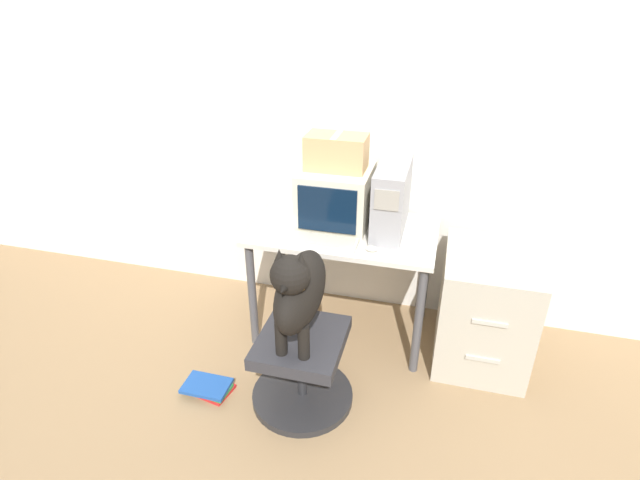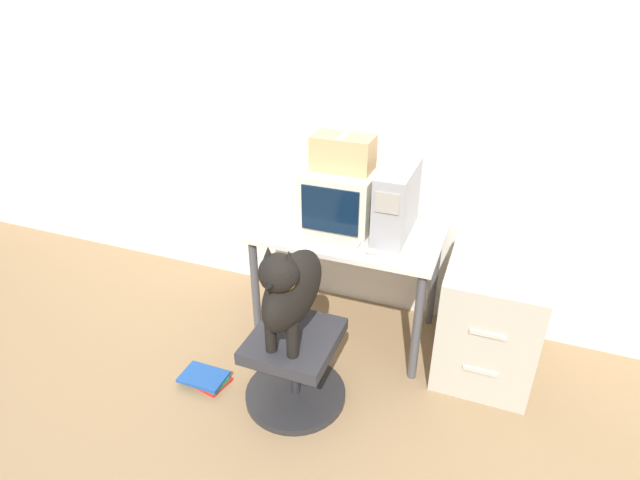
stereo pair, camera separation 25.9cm
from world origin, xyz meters
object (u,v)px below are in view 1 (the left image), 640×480
(cardboard_box, at_px, (336,152))
(book_stack_floor, at_px, (208,387))
(office_chair, at_px, (302,367))
(dog, at_px, (299,290))
(crt_monitor, at_px, (336,196))
(keyboard, at_px, (321,242))
(pc_tower, at_px, (392,198))
(filing_cabinet, at_px, (485,308))

(cardboard_box, height_order, book_stack_floor, cardboard_box)
(office_chair, relative_size, dog, 0.95)
(crt_monitor, height_order, keyboard, crt_monitor)
(keyboard, distance_m, dog, 0.46)
(pc_tower, distance_m, book_stack_floor, 1.50)
(crt_monitor, distance_m, book_stack_floor, 1.33)
(pc_tower, bearing_deg, keyboard, -141.27)
(pc_tower, distance_m, office_chair, 1.08)
(crt_monitor, height_order, pc_tower, pc_tower)
(pc_tower, xyz_separation_m, cardboard_box, (-0.34, 0.03, 0.24))
(office_chair, xyz_separation_m, cardboard_box, (-0.00, 0.75, 0.96))
(office_chair, distance_m, book_stack_floor, 0.57)
(filing_cabinet, bearing_deg, book_stack_floor, -154.11)
(pc_tower, height_order, book_stack_floor, pc_tower)
(keyboard, distance_m, cardboard_box, 0.53)
(office_chair, xyz_separation_m, filing_cabinet, (0.94, 0.62, 0.13))
(crt_monitor, relative_size, office_chair, 0.78)
(pc_tower, relative_size, dog, 0.84)
(dog, distance_m, book_stack_floor, 0.88)
(crt_monitor, bearing_deg, filing_cabinet, -7.62)
(dog, bearing_deg, office_chair, 90.00)
(crt_monitor, xyz_separation_m, pc_tower, (0.34, -0.03, 0.03))
(crt_monitor, bearing_deg, dog, -89.90)
(office_chair, relative_size, filing_cabinet, 0.79)
(keyboard, xyz_separation_m, office_chair, (0.01, -0.44, -0.53))
(filing_cabinet, bearing_deg, crt_monitor, 172.38)
(pc_tower, xyz_separation_m, office_chair, (-0.34, -0.72, -0.72))
(pc_tower, xyz_separation_m, book_stack_floor, (-0.86, -0.81, -0.92))
(crt_monitor, bearing_deg, cardboard_box, 90.00)
(pc_tower, bearing_deg, filing_cabinet, -9.45)
(cardboard_box, bearing_deg, filing_cabinet, -7.85)
(pc_tower, height_order, keyboard, pc_tower)
(dog, height_order, filing_cabinet, dog)
(keyboard, bearing_deg, office_chair, -88.65)
(dog, distance_m, cardboard_box, 0.89)
(crt_monitor, bearing_deg, office_chair, -89.89)
(book_stack_floor, bearing_deg, filing_cabinet, 25.89)
(crt_monitor, distance_m, keyboard, 0.34)
(pc_tower, bearing_deg, crt_monitor, 175.68)
(keyboard, xyz_separation_m, filing_cabinet, (0.95, 0.18, -0.41))
(keyboard, bearing_deg, cardboard_box, 88.32)
(pc_tower, relative_size, keyboard, 1.20)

